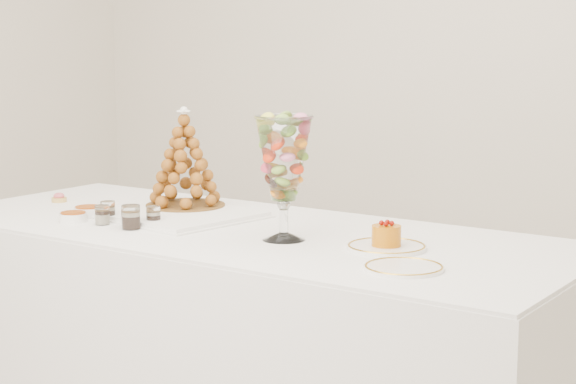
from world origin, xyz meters
The scene contains 15 objects.
buffet_table centered at (-0.10, 0.21, 0.42)m, with size 2.25×0.98×0.84m.
lace_tray centered at (-0.44, 0.27, 0.85)m, with size 0.57×0.43×0.02m, color white.
macaron_vase centered at (0.11, 0.13, 1.08)m, with size 0.17×0.17×0.37m.
cake_plate centered at (0.44, 0.18, 0.85)m, with size 0.23×0.23×0.01m, color white.
spare_plate centered at (0.59, -0.02, 0.85)m, with size 0.21×0.21×0.01m, color white.
pink_tart centered at (-0.97, 0.27, 0.86)m, with size 0.06×0.06×0.04m.
verrine_a centered at (-0.56, 0.08, 0.87)m, with size 0.05×0.05×0.07m, color white.
verrine_b centered at (-0.43, 0.05, 0.87)m, with size 0.05×0.05×0.07m, color white.
verrine_c centered at (-0.37, 0.10, 0.87)m, with size 0.05×0.05×0.06m, color white.
verrine_d centered at (-0.52, 0.02, 0.87)m, with size 0.05×0.05×0.06m, color white.
verrine_e centered at (-0.39, 0.01, 0.88)m, with size 0.06×0.06×0.08m, color white.
ramekin_back centered at (-0.67, 0.11, 0.86)m, with size 0.10×0.10×0.03m, color white.
ramekin_front centered at (-0.64, 0.00, 0.86)m, with size 0.09×0.09×0.03m, color white.
croquembouche centered at (-0.45, 0.37, 1.03)m, with size 0.28×0.28×0.35m.
mousse_cake centered at (0.44, 0.18, 0.88)m, with size 0.09×0.09×0.07m.
Camera 1 is at (1.64, -2.29, 1.44)m, focal length 60.00 mm.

